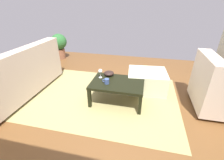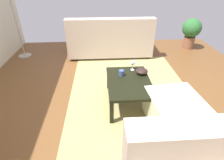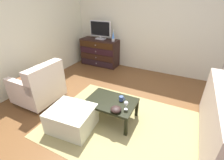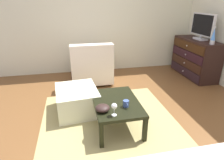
# 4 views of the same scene
# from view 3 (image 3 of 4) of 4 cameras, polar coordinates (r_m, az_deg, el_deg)

# --- Properties ---
(ground_plane) EXTENTS (5.31, 5.15, 0.05)m
(ground_plane) POSITION_cam_3_polar(r_m,az_deg,el_deg) (3.06, 1.93, -12.79)
(ground_plane) COLOR brown
(wall_accent_rear) EXTENTS (5.31, 0.12, 2.71)m
(wall_accent_rear) POSITION_cam_3_polar(r_m,az_deg,el_deg) (4.59, 15.25, 19.34)
(wall_accent_rear) COLOR beige
(wall_accent_rear) RESTS_ON ground_plane
(wall_plain_left) EXTENTS (0.12, 5.15, 2.71)m
(wall_plain_left) POSITION_cam_3_polar(r_m,az_deg,el_deg) (4.02, -32.11, 15.10)
(wall_plain_left) COLOR beige
(wall_plain_left) RESTS_ON ground_plane
(area_rug) EXTENTS (2.60, 1.90, 0.01)m
(area_rug) POSITION_cam_3_polar(r_m,az_deg,el_deg) (2.84, 4.00, -15.85)
(area_rug) COLOR tan
(area_rug) RESTS_ON ground_plane
(dresser) EXTENTS (1.19, 0.49, 0.83)m
(dresser) POSITION_cam_3_polar(r_m,az_deg,el_deg) (5.08, -4.45, 10.00)
(dresser) COLOR black
(dresser) RESTS_ON ground_plane
(tv) EXTENTS (0.68, 0.18, 0.54)m
(tv) POSITION_cam_3_polar(r_m,az_deg,el_deg) (4.91, -4.23, 17.76)
(tv) COLOR silver
(tv) RESTS_ON dresser
(lava_lamp) EXTENTS (0.09, 0.09, 0.33)m
(lava_lamp) POSITION_cam_3_polar(r_m,az_deg,el_deg) (4.67, 0.44, 15.61)
(lava_lamp) COLOR #B7B7BC
(lava_lamp) RESTS_ON dresser
(coffee_table) EXTENTS (0.86, 0.59, 0.37)m
(coffee_table) POSITION_cam_3_polar(r_m,az_deg,el_deg) (2.78, -0.38, -8.38)
(coffee_table) COLOR black
(coffee_table) RESTS_ON ground_plane
(wine_glass) EXTENTS (0.07, 0.07, 0.16)m
(wine_glass) POSITION_cam_3_polar(r_m,az_deg,el_deg) (2.51, 5.14, -8.46)
(wine_glass) COLOR silver
(wine_glass) RESTS_ON coffee_table
(mug) EXTENTS (0.11, 0.08, 0.08)m
(mug) POSITION_cam_3_polar(r_m,az_deg,el_deg) (2.74, 3.45, -6.75)
(mug) COLOR #3D5590
(mug) RESTS_ON coffee_table
(bowl_decorative) EXTENTS (0.17, 0.17, 0.08)m
(bowl_decorative) POSITION_cam_3_polar(r_m,az_deg,el_deg) (2.51, 1.44, -10.59)
(bowl_decorative) COLOR black
(bowl_decorative) RESTS_ON coffee_table
(armchair) EXTENTS (0.80, 0.81, 0.85)m
(armchair) POSITION_cam_3_polar(r_m,az_deg,el_deg) (3.56, -24.95, -2.01)
(armchair) COLOR #332319
(armchair) RESTS_ON ground_plane
(ottoman) EXTENTS (0.75, 0.66, 0.38)m
(ottoman) POSITION_cam_3_polar(r_m,az_deg,el_deg) (2.76, -14.41, -13.38)
(ottoman) COLOR beige
(ottoman) RESTS_ON ground_plane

